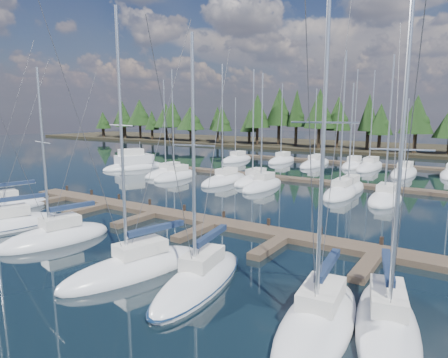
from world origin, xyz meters
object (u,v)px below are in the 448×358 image
Objects in this scene: main_dock at (212,225)px; front_sailboat_1 at (3,226)px; front_sailboat_6 at (387,326)px; front_sailboat_5 at (318,321)px; front_sailboat_4 at (199,280)px; front_sailboat_2 at (56,237)px; front_sailboat_3 at (135,268)px; motor_yacht_left at (134,165)px.

main_dock is 15.68m from front_sailboat_1.
front_sailboat_1 and front_sailboat_6 have the same top height.
front_sailboat_4 is at bearing 174.95° from front_sailboat_5.
front_sailboat_5 is (18.84, -0.87, 0.02)m from front_sailboat_2.
front_sailboat_1 is at bearing 178.31° from front_sailboat_3.
front_sailboat_3 is 1.12× the size of front_sailboat_4.
front_sailboat_6 is (27.09, 0.76, 0.01)m from front_sailboat_1.
front_sailboat_3 reaches higher than front_sailboat_4.
main_dock is 4.17× the size of motor_yacht_left.
front_sailboat_5 is 1.13× the size of front_sailboat_6.
front_sailboat_4 is at bearing 0.59° from front_sailboat_1.
front_sailboat_3 is at bearing -174.78° from front_sailboat_6.
front_sailboat_2 is 21.27m from front_sailboat_6.
main_dock is 9.59m from front_sailboat_3.
front_sailboat_3 is 10.43m from front_sailboat_5.
front_sailboat_1 is 0.92× the size of front_sailboat_3.
main_dock is 11.06m from front_sailboat_2.
front_sailboat_6 is (2.43, 1.14, -0.01)m from front_sailboat_5.
main_dock is at bearing 141.47° from front_sailboat_5.
main_dock is 3.26× the size of front_sailboat_1.
main_dock is at bearing 149.83° from front_sailboat_6.
front_sailboat_5 reaches higher than front_sailboat_2.
front_sailboat_6 is at bearing -30.17° from main_dock.
front_sailboat_2 is at bearing 178.62° from front_sailboat_4.
front_sailboat_3 is at bearing -171.28° from front_sailboat_4.
front_sailboat_2 is 0.81× the size of front_sailboat_5.
main_dock is 3.36× the size of front_sailboat_4.
main_dock is 3.57× the size of front_sailboat_2.
front_sailboat_4 is 0.97× the size of front_sailboat_6.
front_sailboat_1 is 14.24m from front_sailboat_3.
front_sailboat_5 reaches higher than motor_yacht_left.
front_sailboat_1 is at bearing -144.68° from main_dock.
front_sailboat_5 reaches higher than front_sailboat_6.
front_sailboat_3 is 4.00m from front_sailboat_4.
front_sailboat_1 is at bearing 179.10° from front_sailboat_5.
front_sailboat_5 is at bearing 0.18° from front_sailboat_3.
main_dock is at bearing 121.25° from front_sailboat_4.
front_sailboat_1 is 1.03× the size of front_sailboat_4.
front_sailboat_4 is at bearing -58.75° from main_dock.
front_sailboat_6 is (21.27, 0.27, 0.01)m from front_sailboat_2.
front_sailboat_1 is 18.18m from front_sailboat_4.
front_sailboat_4 is 43.67m from motor_yacht_left.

